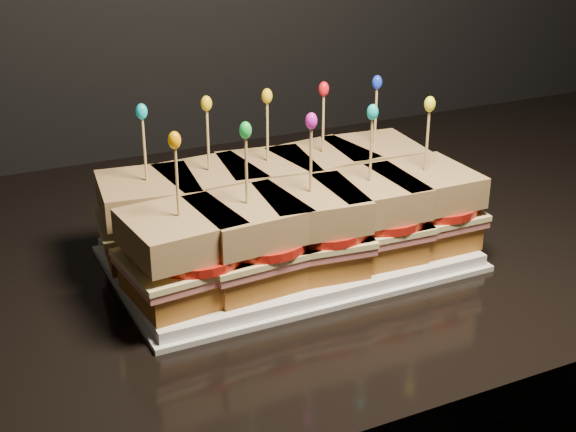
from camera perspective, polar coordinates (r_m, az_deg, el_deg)
name	(u,v)px	position (r m, az deg, el deg)	size (l,w,h in m)	color
granite_slab	(277,248)	(0.97, -0.82, -2.28)	(2.69, 0.73, 0.04)	black
platter	(288,254)	(0.90, 0.00, -2.70)	(0.37, 0.23, 0.02)	white
platter_rim	(288,259)	(0.90, 0.00, -3.04)	(0.38, 0.24, 0.01)	white
sandwich_0_bread_bot	(151,241)	(0.89, -9.70, -1.75)	(0.10, 0.10, 0.03)	brown
sandwich_0_ham	(150,226)	(0.88, -9.77, -0.71)	(0.11, 0.10, 0.01)	#C66D69
sandwich_0_cheese	(150,220)	(0.88, -9.80, -0.29)	(0.11, 0.11, 0.01)	beige
sandwich_0_tomato	(162,214)	(0.87, -8.97, 0.15)	(0.10, 0.10, 0.01)	#AF180F
sandwich_0_bread_top	(148,195)	(0.87, -9.93, 1.46)	(0.10, 0.10, 0.03)	#582C0E
sandwich_0_pick	(145,153)	(0.85, -10.15, 4.41)	(0.00, 0.00, 0.09)	tan
sandwich_0_frill	(142,112)	(0.84, -10.37, 7.32)	(0.01, 0.01, 0.02)	#0AB1B3
sandwich_1_bread_bot	(212,229)	(0.91, -5.45, -0.94)	(0.10, 0.10, 0.03)	brown
sandwich_1_ham	(211,215)	(0.90, -5.50, 0.08)	(0.11, 0.10, 0.01)	#C66D69
sandwich_1_cheese	(211,209)	(0.90, -5.51, 0.49)	(0.11, 0.11, 0.01)	beige
sandwich_1_tomato	(223,203)	(0.89, -4.67, 0.93)	(0.10, 0.10, 0.01)	#AF180F
sandwich_1_bread_top	(210,185)	(0.89, -5.58, 2.22)	(0.10, 0.10, 0.03)	#582C0E
sandwich_1_pick	(208,144)	(0.87, -5.70, 5.11)	(0.00, 0.00, 0.09)	tan
sandwich_1_frill	(206,103)	(0.86, -5.82, 7.97)	(0.01, 0.01, 0.02)	yellow
sandwich_2_bread_bot	(268,218)	(0.93, -1.41, -0.17)	(0.10, 0.10, 0.03)	brown
sandwich_2_ham	(268,204)	(0.92, -1.42, 0.83)	(0.11, 0.10, 0.01)	#C66D69
sandwich_2_cheese	(268,199)	(0.92, -1.43, 1.23)	(0.11, 0.11, 0.01)	beige
sandwich_2_tomato	(280,193)	(0.92, -0.59, 1.66)	(0.10, 0.10, 0.01)	#AF180F
sandwich_2_bread_top	(268,175)	(0.91, -1.44, 2.93)	(0.10, 0.10, 0.03)	#582C0E
sandwich_2_pick	(267,135)	(0.90, -1.47, 5.75)	(0.00, 0.00, 0.09)	tan
sandwich_2_frill	(267,96)	(0.88, -1.50, 8.53)	(0.01, 0.01, 0.02)	yellow
sandwich_3_bread_bot	(322,208)	(0.96, 2.41, 0.56)	(0.10, 0.10, 0.03)	brown
sandwich_3_ham	(322,195)	(0.95, 2.43, 1.54)	(0.11, 0.10, 0.01)	#C66D69
sandwich_3_cheese	(322,189)	(0.95, 2.43, 1.93)	(0.11, 0.11, 0.01)	beige
sandwich_3_tomato	(333,183)	(0.95, 3.25, 2.35)	(0.10, 0.10, 0.01)	#AF180F
sandwich_3_bread_top	(322,166)	(0.94, 2.46, 3.58)	(0.10, 0.10, 0.03)	#582C0E
sandwich_3_pick	(323,127)	(0.92, 2.51, 6.32)	(0.00, 0.00, 0.09)	tan
sandwich_3_frill	(324,89)	(0.91, 2.56, 9.02)	(0.01, 0.01, 0.02)	red
sandwich_4_bread_bot	(372,199)	(0.99, 5.99, 1.25)	(0.10, 0.10, 0.03)	brown
sandwich_4_ham	(373,185)	(0.99, 6.03, 2.19)	(0.11, 0.10, 0.01)	#C66D69
sandwich_4_cheese	(373,180)	(0.98, 6.05, 2.57)	(0.11, 0.11, 0.01)	beige
sandwich_4_tomato	(384,174)	(0.98, 6.85, 2.98)	(0.10, 0.10, 0.01)	#AF180F
sandwich_4_bread_top	(374,157)	(0.97, 6.12, 4.17)	(0.10, 0.10, 0.03)	#582C0E
sandwich_4_pick	(375,120)	(0.96, 6.24, 6.82)	(0.00, 0.00, 0.09)	tan
sandwich_4_frill	(377,82)	(0.95, 6.36, 9.43)	(0.01, 0.01, 0.02)	#1530D9
sandwich_5_bread_bot	(183,282)	(0.80, -7.49, -4.65)	(0.10, 0.10, 0.03)	brown
sandwich_5_ham	(182,266)	(0.79, -7.56, -3.52)	(0.11, 0.10, 0.01)	#C66D69
sandwich_5_cheese	(182,259)	(0.79, -7.58, -3.06)	(0.11, 0.11, 0.01)	beige
sandwich_5_tomato	(195,252)	(0.78, -6.64, -2.58)	(0.10, 0.10, 0.01)	#AF180F
sandwich_5_bread_top	(180,232)	(0.77, -7.70, -1.13)	(0.10, 0.10, 0.03)	#582C0E
sandwich_5_pick	(177,186)	(0.75, -7.88, 2.11)	(0.00, 0.00, 0.09)	tan
sandwich_5_frill	(174,140)	(0.74, -8.08, 5.36)	(0.01, 0.01, 0.02)	#F29402
sandwich_6_bread_bot	(248,267)	(0.82, -2.83, -3.67)	(0.10, 0.10, 0.03)	brown
sandwich_6_ham	(248,252)	(0.81, -2.85, -2.56)	(0.11, 0.10, 0.01)	#C66D69
sandwich_6_cheese	(248,246)	(0.81, -2.86, -2.11)	(0.11, 0.11, 0.01)	beige
sandwich_6_tomato	(261,239)	(0.80, -1.92, -1.64)	(0.10, 0.10, 0.01)	#AF180F
sandwich_6_bread_top	(247,219)	(0.80, -2.90, -0.23)	(0.10, 0.10, 0.03)	#582C0E
sandwich_6_pick	(246,175)	(0.78, -2.97, 2.95)	(0.00, 0.00, 0.09)	tan
sandwich_6_frill	(245,130)	(0.76, -3.04, 6.12)	(0.01, 0.01, 0.02)	green
sandwich_7_bread_bot	(310,254)	(0.84, 1.56, -2.73)	(0.10, 0.10, 0.03)	brown
sandwich_7_ham	(310,239)	(0.84, 1.57, -1.64)	(0.11, 0.10, 0.01)	#C66D69
sandwich_7_cheese	(310,233)	(0.83, 1.57, -1.21)	(0.11, 0.11, 0.01)	beige
sandwich_7_tomato	(323,226)	(0.83, 2.50, -0.74)	(0.10, 0.10, 0.01)	#AF180F
sandwich_7_bread_top	(310,207)	(0.82, 1.60, 0.63)	(0.10, 0.10, 0.03)	#582C0E
sandwich_7_pick	(311,164)	(0.81, 1.63, 3.71)	(0.00, 0.00, 0.09)	tan
sandwich_7_frill	(311,121)	(0.79, 1.67, 6.78)	(0.01, 0.01, 0.02)	#CB18B3
sandwich_8_bread_bot	(367,242)	(0.88, 5.64, -1.83)	(0.10, 0.10, 0.03)	brown
sandwich_8_ham	(368,227)	(0.87, 5.69, -0.78)	(0.11, 0.10, 0.01)	#C66D69
sandwich_8_cheese	(368,221)	(0.87, 5.71, -0.36)	(0.11, 0.11, 0.01)	beige
sandwich_8_tomato	(381,215)	(0.86, 6.61, 0.09)	(0.10, 0.10, 0.01)	#AF180F
sandwich_8_bread_top	(369,196)	(0.86, 5.78, 1.42)	(0.10, 0.10, 0.03)	#582C0E
sandwich_8_pick	(371,154)	(0.84, 5.91, 4.40)	(0.00, 0.00, 0.09)	tan
sandwich_8_frill	(373,112)	(0.83, 6.04, 7.36)	(0.01, 0.01, 0.02)	#09B5AC
sandwich_9_bread_bot	(421,230)	(0.91, 9.42, -1.00)	(0.10, 0.10, 0.03)	brown
sandwich_9_ham	(422,216)	(0.91, 9.49, 0.02)	(0.11, 0.10, 0.01)	#C66D69
sandwich_9_cheese	(422,210)	(0.90, 9.52, 0.43)	(0.11, 0.11, 0.01)	beige
sandwich_9_tomato	(435,204)	(0.90, 10.40, 0.86)	(0.10, 0.10, 0.01)	#AF180F
sandwich_9_bread_top	(424,186)	(0.89, 9.64, 2.14)	(0.10, 0.10, 0.03)	#582C0E
sandwich_9_pick	(427,145)	(0.88, 9.85, 5.01)	(0.00, 0.00, 0.09)	tan
sandwich_9_frill	(430,104)	(0.86, 10.05, 7.84)	(0.01, 0.01, 0.02)	#EDF316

